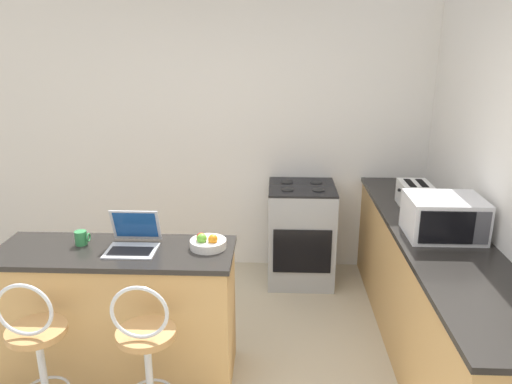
% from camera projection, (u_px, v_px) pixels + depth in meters
% --- Properties ---
extents(wall_back, '(12.00, 0.06, 2.60)m').
position_uv_depth(wall_back, '(227.00, 138.00, 4.80)').
color(wall_back, silver).
rests_on(wall_back, ground_plane).
extents(breakfast_bar, '(1.54, 0.55, 0.93)m').
position_uv_depth(breakfast_bar, '(120.00, 313.00, 3.35)').
color(breakfast_bar, tan).
rests_on(breakfast_bar, ground_plane).
extents(counter_right, '(0.63, 2.91, 0.93)m').
position_uv_depth(counter_right, '(433.00, 295.00, 3.59)').
color(counter_right, tan).
rests_on(counter_right, ground_plane).
extents(bar_stool_near, '(0.40, 0.40, 0.99)m').
position_uv_depth(bar_stool_near, '(39.00, 359.00, 2.88)').
color(bar_stool_near, silver).
rests_on(bar_stool_near, ground_plane).
extents(bar_stool_far, '(0.40, 0.40, 0.99)m').
position_uv_depth(bar_stool_far, '(147.00, 362.00, 2.86)').
color(bar_stool_far, silver).
rests_on(bar_stool_far, ground_plane).
extents(laptop, '(0.32, 0.30, 0.24)m').
position_uv_depth(laptop, '(133.00, 239.00, 3.22)').
color(laptop, '#B7BABF').
rests_on(laptop, breakfast_bar).
extents(microwave, '(0.50, 0.41, 0.28)m').
position_uv_depth(microwave, '(444.00, 217.00, 3.39)').
color(microwave, silver).
rests_on(microwave, counter_right).
extents(toaster, '(0.26, 0.32, 0.20)m').
position_uv_depth(toaster, '(415.00, 195.00, 4.00)').
color(toaster, silver).
rests_on(toaster, counter_right).
extents(stove_range, '(0.61, 0.61, 0.94)m').
position_uv_depth(stove_range, '(301.00, 234.00, 4.69)').
color(stove_range, '#9EA3A8').
rests_on(stove_range, ground_plane).
extents(mug_green, '(0.10, 0.08, 0.09)m').
position_uv_depth(mug_green, '(81.00, 238.00, 3.28)').
color(mug_green, '#338447').
rests_on(mug_green, breakfast_bar).
extents(fruit_bowl, '(0.24, 0.24, 0.11)m').
position_uv_depth(fruit_bowl, '(208.00, 243.00, 3.23)').
color(fruit_bowl, silver).
rests_on(fruit_bowl, breakfast_bar).
extents(mug_white, '(0.11, 0.09, 0.10)m').
position_uv_depth(mug_white, '(450.00, 206.00, 3.87)').
color(mug_white, white).
rests_on(mug_white, counter_right).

